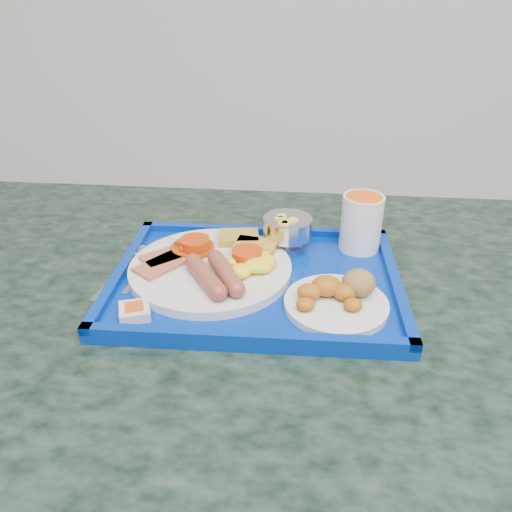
{
  "coord_description": "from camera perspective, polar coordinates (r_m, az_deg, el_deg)",
  "views": [
    {
      "loc": [
        -0.36,
        0.45,
        1.25
      ],
      "look_at": [
        -0.36,
        1.13,
        0.87
      ],
      "focal_mm": 35.0,
      "sensor_mm": 36.0,
      "label": 1
    }
  ],
  "objects": [
    {
      "name": "fruit_bowl",
      "position": [
        0.88,
        3.6,
        3.2
      ],
      "size": [
        0.09,
        0.09,
        0.06
      ],
      "color": "silver",
      "rests_on": "tray"
    },
    {
      "name": "jam_packet",
      "position": [
        0.73,
        -13.69,
        -6.14
      ],
      "size": [
        0.05,
        0.05,
        0.02
      ],
      "rotation": [
        0.0,
        0.0,
        0.26
      ],
      "color": "silver",
      "rests_on": "tray"
    },
    {
      "name": "knife",
      "position": [
        0.84,
        -14.83,
        -1.81
      ],
      "size": [
        0.07,
        0.17,
        0.0
      ],
      "primitive_type": "cube",
      "rotation": [
        0.0,
        0.0,
        -0.32
      ],
      "color": "silver",
      "rests_on": "tray"
    },
    {
      "name": "main_plate",
      "position": [
        0.81,
        -4.52,
        -0.99
      ],
      "size": [
        0.26,
        0.26,
        0.04
      ],
      "rotation": [
        0.0,
        0.0,
        0.34
      ],
      "color": "silver",
      "rests_on": "tray"
    },
    {
      "name": "spoon",
      "position": [
        0.88,
        -13.12,
        -0.03
      ],
      "size": [
        0.06,
        0.16,
        0.01
      ],
      "rotation": [
        0.0,
        0.0,
        -0.24
      ],
      "color": "silver",
      "rests_on": "tray"
    },
    {
      "name": "bread_plate",
      "position": [
        0.74,
        9.39,
        -4.58
      ],
      "size": [
        0.15,
        0.15,
        0.05
      ],
      "rotation": [
        0.0,
        0.0,
        -0.16
      ],
      "color": "silver",
      "rests_on": "tray"
    },
    {
      "name": "tray",
      "position": [
        0.81,
        -0.0,
        -2.84
      ],
      "size": [
        0.48,
        0.36,
        0.03
      ],
      "rotation": [
        0.0,
        0.0,
        -0.07
      ],
      "color": "#032999",
      "rests_on": "table"
    },
    {
      "name": "table",
      "position": [
        0.93,
        -2.57,
        -15.1
      ],
      "size": [
        1.37,
        0.98,
        0.81
      ],
      "rotation": [
        0.0,
        0.0,
        -0.09
      ],
      "color": "slate",
      "rests_on": "floor"
    },
    {
      "name": "juice_cup",
      "position": [
        0.89,
        11.96,
        3.92
      ],
      "size": [
        0.07,
        0.07,
        0.1
      ],
      "color": "white",
      "rests_on": "tray"
    }
  ]
}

